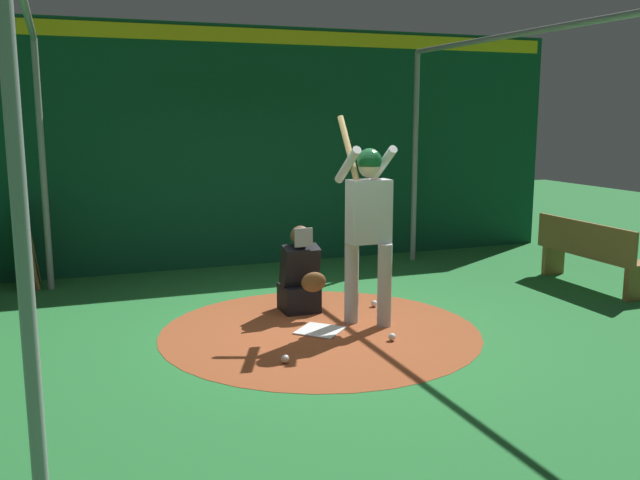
{
  "coord_description": "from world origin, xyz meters",
  "views": [
    {
      "loc": [
        6.39,
        -2.4,
        2.18
      ],
      "look_at": [
        0.0,
        0.0,
        0.95
      ],
      "focal_mm": 39.04,
      "sensor_mm": 36.0,
      "label": 1
    }
  ],
  "objects_px": {
    "home_plate": "(320,330)",
    "catcher": "(301,278)",
    "bat_rack": "(28,247)",
    "baseball_0": "(374,303)",
    "bench": "(589,253)",
    "baseball_1": "(392,337)",
    "batter": "(368,218)",
    "baseball_2": "(285,359)"
  },
  "relations": [
    {
      "from": "bat_rack",
      "to": "baseball_2",
      "type": "distance_m",
      "value": 4.61
    },
    {
      "from": "bat_rack",
      "to": "baseball_0",
      "type": "xyz_separation_m",
      "value": [
        2.62,
        3.74,
        -0.45
      ]
    },
    {
      "from": "catcher",
      "to": "baseball_2",
      "type": "height_order",
      "value": "catcher"
    },
    {
      "from": "batter",
      "to": "baseball_1",
      "type": "distance_m",
      "value": 1.25
    },
    {
      "from": "home_plate",
      "to": "baseball_1",
      "type": "xyz_separation_m",
      "value": [
        0.54,
        0.55,
        0.03
      ]
    },
    {
      "from": "batter",
      "to": "baseball_1",
      "type": "height_order",
      "value": "batter"
    },
    {
      "from": "bench",
      "to": "baseball_0",
      "type": "height_order",
      "value": "bench"
    },
    {
      "from": "batter",
      "to": "baseball_2",
      "type": "relative_size",
      "value": 29.41
    },
    {
      "from": "bat_rack",
      "to": "baseball_1",
      "type": "xyz_separation_m",
      "value": [
        3.79,
        3.38,
        -0.45
      ]
    },
    {
      "from": "baseball_2",
      "to": "bench",
      "type": "bearing_deg",
      "value": 106.36
    },
    {
      "from": "bench",
      "to": "baseball_2",
      "type": "bearing_deg",
      "value": -73.64
    },
    {
      "from": "catcher",
      "to": "batter",
      "type": "bearing_deg",
      "value": 36.85
    },
    {
      "from": "batter",
      "to": "baseball_1",
      "type": "xyz_separation_m",
      "value": [
        0.61,
        -0.0,
        -1.09
      ]
    },
    {
      "from": "bat_rack",
      "to": "baseball_2",
      "type": "relative_size",
      "value": 14.32
    },
    {
      "from": "home_plate",
      "to": "bench",
      "type": "height_order",
      "value": "bench"
    },
    {
      "from": "batter",
      "to": "home_plate",
      "type": "bearing_deg",
      "value": -82.7
    },
    {
      "from": "home_plate",
      "to": "batter",
      "type": "bearing_deg",
      "value": 97.3
    },
    {
      "from": "bat_rack",
      "to": "baseball_1",
      "type": "bearing_deg",
      "value": 41.75
    },
    {
      "from": "home_plate",
      "to": "catcher",
      "type": "bearing_deg",
      "value": 176.28
    },
    {
      "from": "bench",
      "to": "batter",
      "type": "bearing_deg",
      "value": -81.61
    },
    {
      "from": "home_plate",
      "to": "baseball_2",
      "type": "xyz_separation_m",
      "value": [
        0.76,
        -0.62,
        0.03
      ]
    },
    {
      "from": "home_plate",
      "to": "batter",
      "type": "xyz_separation_m",
      "value": [
        -0.07,
        0.56,
        1.12
      ]
    },
    {
      "from": "bat_rack",
      "to": "bench",
      "type": "bearing_deg",
      "value": 68.21
    },
    {
      "from": "batter",
      "to": "bench",
      "type": "bearing_deg",
      "value": 98.39
    },
    {
      "from": "bat_rack",
      "to": "baseball_0",
      "type": "distance_m",
      "value": 4.58
    },
    {
      "from": "home_plate",
      "to": "baseball_1",
      "type": "distance_m",
      "value": 0.77
    },
    {
      "from": "bat_rack",
      "to": "bench",
      "type": "distance_m",
      "value": 7.25
    },
    {
      "from": "batter",
      "to": "catcher",
      "type": "height_order",
      "value": "batter"
    },
    {
      "from": "catcher",
      "to": "baseball_1",
      "type": "height_order",
      "value": "catcher"
    },
    {
      "from": "home_plate",
      "to": "bench",
      "type": "distance_m",
      "value": 3.96
    },
    {
      "from": "home_plate",
      "to": "catcher",
      "type": "relative_size",
      "value": 0.43
    },
    {
      "from": "baseball_0",
      "to": "bench",
      "type": "bearing_deg",
      "value": 88.59
    },
    {
      "from": "catcher",
      "to": "baseball_0",
      "type": "xyz_separation_m",
      "value": [
        0.11,
        0.86,
        -0.34
      ]
    },
    {
      "from": "catcher",
      "to": "baseball_2",
      "type": "xyz_separation_m",
      "value": [
        1.51,
        -0.66,
        -0.34
      ]
    },
    {
      "from": "bench",
      "to": "baseball_2",
      "type": "distance_m",
      "value": 4.72
    },
    {
      "from": "catcher",
      "to": "baseball_0",
      "type": "bearing_deg",
      "value": 82.71
    },
    {
      "from": "home_plate",
      "to": "baseball_1",
      "type": "bearing_deg",
      "value": 45.8
    },
    {
      "from": "batter",
      "to": "catcher",
      "type": "relative_size",
      "value": 2.22
    },
    {
      "from": "batter",
      "to": "bench",
      "type": "height_order",
      "value": "batter"
    },
    {
      "from": "catcher",
      "to": "baseball_2",
      "type": "bearing_deg",
      "value": -23.81
    },
    {
      "from": "catcher",
      "to": "bench",
      "type": "height_order",
      "value": "catcher"
    },
    {
      "from": "bat_rack",
      "to": "baseball_0",
      "type": "relative_size",
      "value": 14.32
    }
  ]
}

